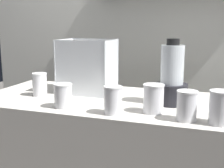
{
  "coord_description": "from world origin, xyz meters",
  "views": [
    {
      "loc": [
        0.49,
        -1.42,
        1.29
      ],
      "look_at": [
        0.0,
        0.0,
        0.98
      ],
      "focal_mm": 47.86,
      "sensor_mm": 36.0,
      "label": 1
    }
  ],
  "objects": [
    {
      "name": "juice_cup_pomegranate_far_left",
      "position": [
        -0.39,
        -0.06,
        0.95
      ],
      "size": [
        0.08,
        0.08,
        0.12
      ],
      "color": "white",
      "rests_on": "counter"
    },
    {
      "name": "back_wall_unit",
      "position": [
        0.01,
        0.77,
        1.26
      ],
      "size": [
        2.6,
        0.24,
        2.5
      ],
      "color": "silver",
      "rests_on": "ground_plane"
    },
    {
      "name": "juice_cup_pomegranate_right",
      "position": [
        0.25,
        -0.17,
        0.96
      ],
      "size": [
        0.09,
        0.09,
        0.13
      ],
      "color": "white",
      "rests_on": "counter"
    },
    {
      "name": "carrot_display_bin",
      "position": [
        -0.18,
        0.11,
        1.0
      ],
      "size": [
        0.29,
        0.23,
        0.3
      ],
      "color": "white",
      "rests_on": "counter"
    },
    {
      "name": "juice_cup_beet_middle",
      "position": [
        0.09,
        -0.24,
        0.96
      ],
      "size": [
        0.08,
        0.08,
        0.12
      ],
      "color": "white",
      "rests_on": "counter"
    },
    {
      "name": "juice_cup_beet_left",
      "position": [
        -0.16,
        -0.22,
        0.95
      ],
      "size": [
        0.09,
        0.09,
        0.11
      ],
      "color": "white",
      "rests_on": "counter"
    },
    {
      "name": "juice_cup_pomegranate_rightmost",
      "position": [
        0.52,
        -0.23,
        0.96
      ],
      "size": [
        0.09,
        0.09,
        0.13
      ],
      "color": "white",
      "rests_on": "counter"
    },
    {
      "name": "juice_cup_orange_far_right",
      "position": [
        0.4,
        -0.23,
        0.96
      ],
      "size": [
        0.08,
        0.08,
        0.12
      ],
      "color": "white",
      "rests_on": "counter"
    },
    {
      "name": "blender_pitcher",
      "position": [
        0.3,
        0.01,
        1.02
      ],
      "size": [
        0.16,
        0.16,
        0.32
      ],
      "color": "black",
      "rests_on": "counter"
    }
  ]
}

